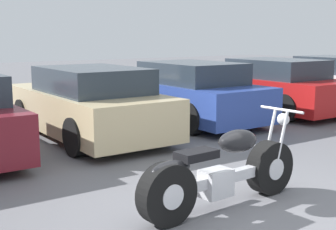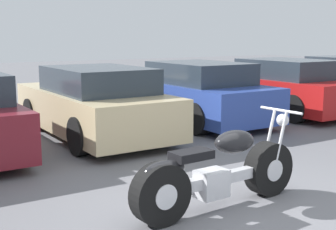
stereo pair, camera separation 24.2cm
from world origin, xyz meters
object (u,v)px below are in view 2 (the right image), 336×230
at_px(parked_car_blue, 194,93).
at_px(parked_car_champagne, 94,103).
at_px(motorcycle, 217,173).
at_px(parked_car_red, 280,87).

bearing_deg(parked_car_blue, parked_car_champagne, -173.94).
relative_size(motorcycle, parked_car_champagne, 0.54).
distance_m(motorcycle, parked_car_champagne, 4.22).
bearing_deg(parked_car_red, parked_car_blue, 176.56).
bearing_deg(parked_car_red, parked_car_champagne, -178.68).
height_order(parked_car_champagne, parked_car_red, same).
bearing_deg(parked_car_red, motorcycle, -141.33).
bearing_deg(parked_car_blue, motorcycle, -122.97).
distance_m(parked_car_blue, parked_car_red, 2.50).
height_order(motorcycle, parked_car_blue, parked_car_blue).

